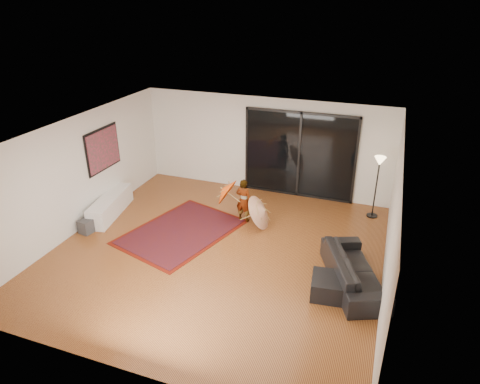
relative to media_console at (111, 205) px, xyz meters
The scene contains 17 objects.
floor 3.34m from the media_console, 12.30° to the right, with size 7.00×7.00×0.00m, color #A0602C.
ceiling 4.13m from the media_console, 12.30° to the right, with size 7.00×7.00×0.00m, color white.
wall_back 4.42m from the media_console, 40.66° to the left, with size 7.00×7.00×0.00m, color silver.
wall_front 5.43m from the media_console, 52.32° to the right, with size 7.00×7.00×0.00m, color silver.
wall_left 1.33m from the media_console, 109.44° to the right, with size 7.00×7.00×0.00m, color silver.
wall_right 6.88m from the media_console, ahead, with size 7.00×7.00×0.00m, color silver.
sliding_door 5.16m from the media_console, 33.00° to the left, with size 3.06×0.07×2.40m.
painting 1.45m from the media_console, 126.27° to the left, with size 0.04×1.28×1.08m.
media_console is the anchor object (origin of this frame).
speaker 1.00m from the media_console, 90.00° to the right, with size 0.29×0.29×0.33m, color #424244.
persian_rug 2.13m from the media_console, ahead, with size 2.73×3.26×0.02m.
sofa 6.26m from the media_console, ahead, with size 2.12×0.83×0.62m, color black.
ottoman 5.97m from the media_console, 13.14° to the right, with size 0.67×0.67×0.38m, color black.
floor_lamp 6.79m from the media_console, 18.93° to the left, with size 0.28×0.28×1.62m.
child 3.44m from the media_console, 14.29° to the left, with size 0.41×0.27×1.12m, color #999999.
parasol_orange 2.93m from the media_console, 16.02° to the left, with size 0.53×0.74×0.84m.
parasol_white 3.99m from the media_console, 10.07° to the left, with size 0.61×0.86×0.94m.
Camera 1 is at (3.20, -7.36, 5.22)m, focal length 32.00 mm.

